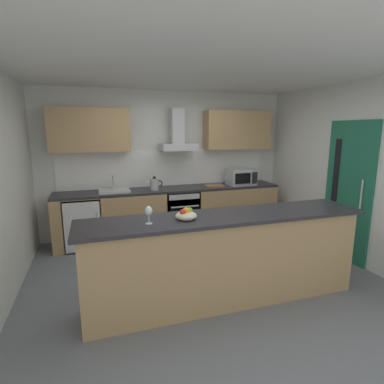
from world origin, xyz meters
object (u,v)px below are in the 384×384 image
Objects in this scene: oven at (180,212)px; range_hood at (178,137)px; refrigerator at (83,222)px; wine_glass at (149,212)px; kettle at (155,184)px; microwave at (241,177)px; chopping_board at (214,186)px; fruit_bowl at (186,215)px; sink at (114,190)px.

range_hood is at bearing 90.00° from oven.
refrigerator is 2.49m from wine_glass.
kettle reaches higher than oven.
microwave is 3.12m from wine_glass.
oven is 0.79m from chopping_board.
chopping_board is at bearing -13.26° from range_hood.
kettle is 0.40× the size of range_hood.
microwave is 2.81× the size of wine_glass.
fruit_bowl is (1.10, -2.24, 0.63)m from refrigerator.
refrigerator is at bearing -179.91° from oven.
microwave is 1.41m from range_hood.
wine_glass is at bearing -85.53° from sink.
sink is 1.47× the size of chopping_board.
oven is 3.64× the size of fruit_bowl.
oven is 1.60× the size of sink.
fruit_bowl reaches higher than chopping_board.
kettle is 1.12m from chopping_board.
sink is at bearing 176.21° from kettle.
wine_glass reaches higher than oven.
microwave is at bearing 51.69° from fruit_bowl.
kettle is 1.31× the size of fruit_bowl.
oven is at bearing 75.91° from fruit_bowl.
range_hood is at bearing 4.55° from refrigerator.
refrigerator is 2.94× the size of kettle.
kettle is (0.68, -0.04, 0.08)m from sink.
microwave is 1.73× the size of kettle.
fruit_bowl reaches higher than refrigerator.
sink is 0.68m from kettle.
range_hood is (0.00, 0.13, 1.33)m from oven.
wine_glass is at bearing -174.29° from fruit_bowl.
fruit_bowl reaches higher than oven.
oven is at bearing 177.91° from chopping_board.
chopping_board is at bearing 61.35° from fruit_bowl.
kettle is 0.85× the size of chopping_board.
microwave is 1.65m from kettle.
microwave reaches higher than oven.
sink is 1.73× the size of kettle.
sink is 2.31m from wine_glass.
refrigerator is 2.50× the size of chopping_board.
fruit_bowl is at bearing -63.94° from refrigerator.
kettle is at bearing 87.37° from fruit_bowl.
refrigerator is 2.58m from fruit_bowl.
kettle is (-1.65, -0.01, -0.04)m from microwave.
refrigerator is 4.78× the size of wine_glass.
range_hood is at bearing 68.37° from wine_glass.
range_hood is at bearing 76.65° from fruit_bowl.
range_hood is (-1.19, 0.16, 0.74)m from microwave.
kettle is (1.20, -0.03, 0.58)m from refrigerator.
sink is at bearing 1.50° from refrigerator.
oven reaches higher than refrigerator.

